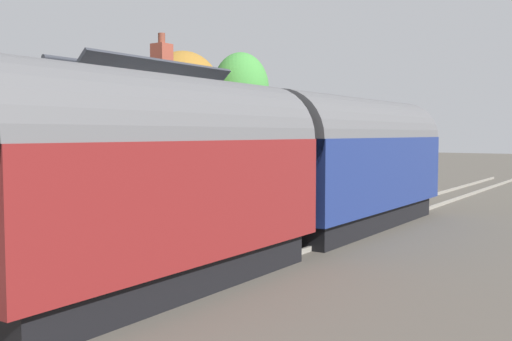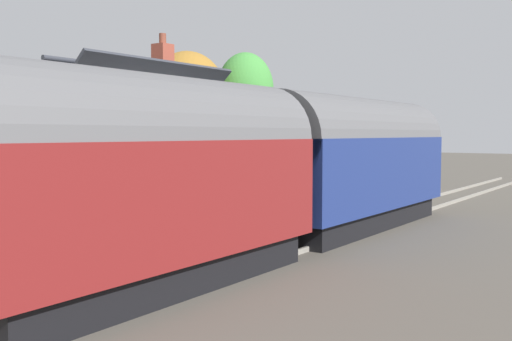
% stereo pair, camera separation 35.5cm
% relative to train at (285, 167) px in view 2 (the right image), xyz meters
% --- Properties ---
extents(ground_plane, '(160.00, 160.00, 0.00)m').
position_rel_train_xyz_m(ground_plane, '(2.93, 0.90, -2.22)').
color(ground_plane, '#4C473F').
extents(platform, '(32.00, 6.12, 0.94)m').
position_rel_train_xyz_m(platform, '(2.93, 4.96, -1.75)').
color(platform, '#A39B8C').
rests_on(platform, ground).
extents(platform_edge_coping, '(32.00, 0.36, 0.02)m').
position_rel_train_xyz_m(platform_edge_coping, '(2.93, 2.08, -1.27)').
color(platform_edge_coping, beige).
rests_on(platform_edge_coping, platform).
extents(rail_near, '(52.00, 0.08, 0.14)m').
position_rel_train_xyz_m(rail_near, '(2.93, -0.72, -2.15)').
color(rail_near, gray).
rests_on(rail_near, ground).
extents(rail_far, '(52.00, 0.08, 0.14)m').
position_rel_train_xyz_m(rail_far, '(2.93, 0.72, -2.15)').
color(rail_far, gray).
rests_on(rail_far, ground).
extents(train, '(18.46, 2.73, 4.32)m').
position_rel_train_xyz_m(train, '(0.00, 0.00, 0.00)').
color(train, black).
rests_on(train, ground).
extents(station_building, '(6.22, 3.63, 5.61)m').
position_rel_train_xyz_m(station_building, '(-0.28, 5.77, 0.25)').
color(station_building, white).
rests_on(station_building, platform).
extents(bench_by_lamp, '(1.40, 0.44, 0.88)m').
position_rel_train_xyz_m(bench_by_lamp, '(6.87, 4.39, -0.80)').
color(bench_by_lamp, teal).
rests_on(bench_by_lamp, platform).
extents(bench_near_building, '(1.41, 0.46, 0.88)m').
position_rel_train_xyz_m(bench_near_building, '(13.19, 4.11, -0.80)').
color(bench_near_building, teal).
rests_on(bench_near_building, platform).
extents(bench_mid_platform, '(1.41, 0.45, 0.88)m').
position_rel_train_xyz_m(bench_mid_platform, '(9.92, 4.12, -0.80)').
color(bench_mid_platform, teal).
rests_on(bench_mid_platform, platform).
extents(planter_by_door, '(0.61, 0.61, 0.85)m').
position_rel_train_xyz_m(planter_by_door, '(0.94, 3.24, -0.84)').
color(planter_by_door, gray).
rests_on(planter_by_door, platform).
extents(planter_under_sign, '(0.73, 0.73, 0.96)m').
position_rel_train_xyz_m(planter_under_sign, '(8.79, 5.20, -0.79)').
color(planter_under_sign, black).
rests_on(planter_under_sign, platform).
extents(planter_bench_right, '(0.55, 0.55, 0.84)m').
position_rel_train_xyz_m(planter_bench_right, '(6.62, 2.77, -0.85)').
color(planter_bench_right, teal).
rests_on(planter_bench_right, platform).
extents(planter_edge_far, '(0.84, 0.32, 0.65)m').
position_rel_train_xyz_m(planter_edge_far, '(-2.32, 3.01, -0.97)').
color(planter_edge_far, teal).
rests_on(planter_edge_far, platform).
extents(planter_bench_left, '(0.41, 0.41, 0.77)m').
position_rel_train_xyz_m(planter_bench_left, '(11.82, 6.62, -0.87)').
color(planter_bench_left, '#9E5138').
rests_on(planter_bench_left, platform).
extents(lamp_post_platform, '(0.32, 0.50, 3.50)m').
position_rel_train_xyz_m(lamp_post_platform, '(5.06, 2.84, 1.18)').
color(lamp_post_platform, black).
rests_on(lamp_post_platform, platform).
extents(station_sign_board, '(0.96, 0.06, 1.57)m').
position_rel_train_xyz_m(station_sign_board, '(11.43, 2.65, -0.09)').
color(station_sign_board, black).
rests_on(station_sign_board, platform).
extents(tree_far_right, '(3.16, 3.05, 7.56)m').
position_rel_train_xyz_m(tree_far_right, '(12.49, 10.49, 3.32)').
color(tree_far_right, '#4C3828').
rests_on(tree_far_right, ground).
extents(tree_far_left, '(4.12, 3.86, 7.30)m').
position_rel_train_xyz_m(tree_far_left, '(8.92, 11.51, 2.82)').
color(tree_far_left, '#4C3828').
rests_on(tree_far_left, ground).
extents(tree_distant, '(3.82, 3.92, 5.92)m').
position_rel_train_xyz_m(tree_distant, '(0.14, 13.55, 1.71)').
color(tree_distant, '#4C3828').
rests_on(tree_distant, ground).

